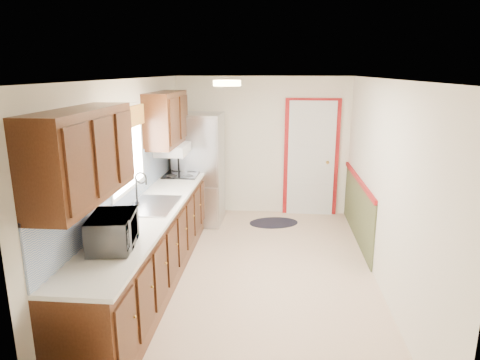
# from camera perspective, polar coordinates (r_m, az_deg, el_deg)

# --- Properties ---
(room_shell) EXTENTS (3.20, 5.20, 2.52)m
(room_shell) POSITION_cam_1_polar(r_m,az_deg,el_deg) (5.08, 1.98, -0.36)
(room_shell) COLOR beige
(room_shell) RESTS_ON ground
(kitchen_run) EXTENTS (0.63, 4.00, 2.20)m
(kitchen_run) POSITION_cam_1_polar(r_m,az_deg,el_deg) (5.13, -12.21, -5.09)
(kitchen_run) COLOR #3A1C0D
(kitchen_run) RESTS_ON ground
(back_wall_trim) EXTENTS (1.12, 2.30, 2.08)m
(back_wall_trim) POSITION_cam_1_polar(r_m,az_deg,el_deg) (7.33, 10.68, 1.53)
(back_wall_trim) COLOR maroon
(back_wall_trim) RESTS_ON ground
(ceiling_fixture) EXTENTS (0.30, 0.30, 0.06)m
(ceiling_fixture) POSITION_cam_1_polar(r_m,az_deg,el_deg) (4.73, -1.75, 12.79)
(ceiling_fixture) COLOR #FFD88C
(ceiling_fixture) RESTS_ON room_shell
(microwave) EXTENTS (0.39, 0.60, 0.37)m
(microwave) POSITION_cam_1_polar(r_m,az_deg,el_deg) (4.02, -16.63, -6.12)
(microwave) COLOR white
(microwave) RESTS_ON kitchen_run
(refrigerator) EXTENTS (0.77, 0.77, 1.82)m
(refrigerator) POSITION_cam_1_polar(r_m,az_deg,el_deg) (7.10, -5.46, 1.48)
(refrigerator) COLOR #B7B7BC
(refrigerator) RESTS_ON ground
(rug) EXTENTS (0.92, 0.70, 0.01)m
(rug) POSITION_cam_1_polar(r_m,az_deg,el_deg) (7.24, 4.51, -5.70)
(rug) COLOR black
(rug) RESTS_ON ground
(cooktop) EXTENTS (0.51, 0.61, 0.02)m
(cooktop) POSITION_cam_1_polar(r_m,az_deg,el_deg) (6.62, -7.74, 0.81)
(cooktop) COLOR black
(cooktop) RESTS_ON kitchen_run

